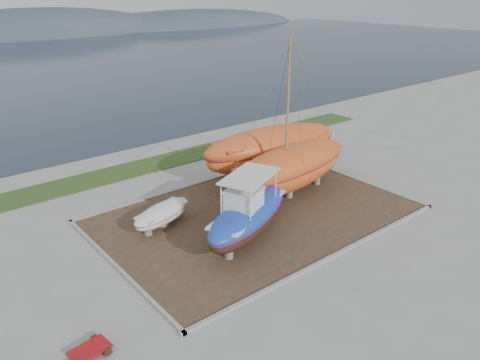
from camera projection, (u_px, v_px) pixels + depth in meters
ground at (304, 241)px, 25.52m from camera, size 140.00×140.00×0.00m
dirt_patch at (256, 215)px, 28.37m from camera, size 18.00×12.00×0.06m
curb_frame at (256, 214)px, 28.35m from camera, size 18.60×12.60×0.15m
grass_strip at (160, 163)px, 36.59m from camera, size 44.00×3.00×0.08m
blue_caique at (249, 208)px, 24.95m from camera, size 8.00×5.26×3.70m
white_dinghy at (162, 216)px, 26.74m from camera, size 4.47×2.80×1.26m
orange_sailboat at (293, 122)px, 28.69m from camera, size 10.80×4.25×10.10m
orange_bare_hull at (272, 153)px, 33.23m from camera, size 11.26×4.47×3.59m
red_trailer at (90, 352)px, 17.63m from camera, size 2.30×1.34×0.31m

